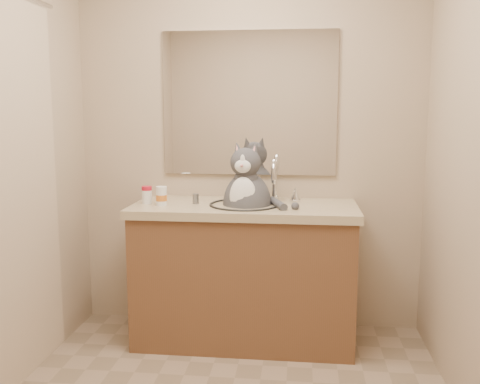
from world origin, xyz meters
name	(u,v)px	position (x,y,z in m)	size (l,w,h in m)	color
room	(220,162)	(0.00, 0.00, 1.20)	(2.22, 2.52, 2.42)	gray
vanity	(245,270)	(0.00, 0.96, 0.44)	(1.34, 0.59, 1.12)	brown
mirror	(249,104)	(0.00, 1.24, 1.45)	(1.10, 0.02, 0.90)	white
cat	(247,200)	(0.01, 0.97, 0.88)	(0.41, 0.38, 0.59)	#45454A
pill_bottle_redcap	(147,195)	(-0.59, 0.93, 0.90)	(0.07, 0.07, 0.11)	white
pill_bottle_orange	(161,196)	(-0.49, 0.88, 0.90)	(0.07, 0.07, 0.11)	white
grey_canister	(196,199)	(-0.30, 0.96, 0.88)	(0.04, 0.04, 0.06)	slate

